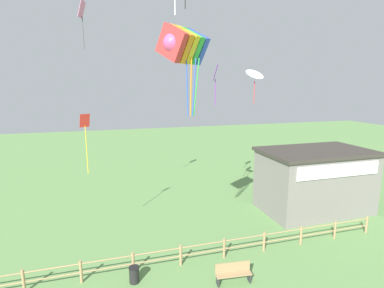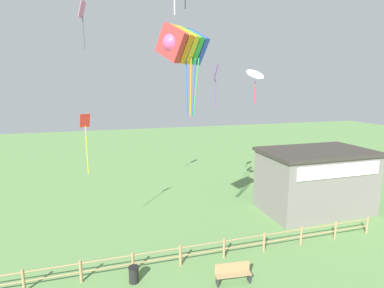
# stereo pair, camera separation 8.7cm
# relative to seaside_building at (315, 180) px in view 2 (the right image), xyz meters

# --- Properties ---
(wooden_fence) EXTENTS (21.97, 0.14, 1.13)m
(wooden_fence) POSITION_rel_seaside_building_xyz_m (-10.11, -4.10, -1.67)
(wooden_fence) COLOR #9E7F56
(wooden_fence) RESTS_ON ground_plane
(seaside_building) EXTENTS (7.92, 4.82, 4.61)m
(seaside_building) POSITION_rel_seaside_building_xyz_m (0.00, 0.00, 0.00)
(seaside_building) COLOR slate
(seaside_building) RESTS_ON ground_plane
(park_bench_near_fence) EXTENTS (1.74, 0.57, 0.98)m
(park_bench_near_fence) POSITION_rel_seaside_building_xyz_m (-9.30, -6.16, -1.80)
(park_bench_near_fence) COLOR #9E7F56
(park_bench_near_fence) RESTS_ON ground_plane
(trash_bin) EXTENTS (0.50, 0.50, 0.79)m
(trash_bin) POSITION_rel_seaside_building_xyz_m (-13.78, -4.81, -1.92)
(trash_bin) COLOR black
(trash_bin) RESTS_ON ground_plane
(kite_rainbow_parafoil) EXTENTS (2.77, 2.63, 3.98)m
(kite_rainbow_parafoil) POSITION_rel_seaside_building_xyz_m (-11.25, -4.52, 8.60)
(kite_rainbow_parafoil) COLOR #E54C8C
(kite_red_diamond) EXTENTS (0.59, 0.42, 3.40)m
(kite_red_diamond) POSITION_rel_seaside_building_xyz_m (-15.76, -0.39, 4.23)
(kite_red_diamond) COLOR red
(kite_purple_streamer) EXTENTS (0.58, 0.81, 2.64)m
(kite_purple_streamer) POSITION_rel_seaside_building_xyz_m (-7.67, 0.78, 7.43)
(kite_purple_streamer) COLOR purple
(kite_white_delta) EXTENTS (1.53, 1.41, 2.48)m
(kite_white_delta) POSITION_rel_seaside_building_xyz_m (-4.36, 1.66, 7.69)
(kite_white_delta) COLOR white
(kite_pink_diamond) EXTENTS (0.50, 0.76, 2.73)m
(kite_pink_diamond) POSITION_rel_seaside_building_xyz_m (-15.64, 2.05, 10.94)
(kite_pink_diamond) COLOR pink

